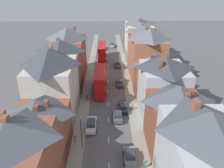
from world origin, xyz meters
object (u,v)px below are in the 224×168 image
Objects in this scene: car_near_blue at (118,64)px; car_parked_left_a at (118,116)px; double_decker_bus_lead at (102,52)px; car_parked_right_a at (103,47)px; car_parked_left_b at (123,107)px; pedestrian_near_right at (144,164)px; pedestrian_mid_right at (131,106)px; car_far_grey at (112,45)px; car_mid_white at (130,156)px; car_near_silver at (120,82)px; pedestrian_far_left at (87,96)px; double_decker_bus_mid_street at (100,81)px; street_lamp at (81,132)px; car_mid_black at (91,125)px; pedestrian_mid_left at (75,138)px.

car_parked_left_a is at bearing -92.57° from car_near_blue.
double_decker_bus_lead is 12.39m from car_parked_right_a.
car_parked_left_b is 2.80× the size of pedestrian_near_right.
car_parked_right_a is 2.76× the size of pedestrian_mid_right.
car_parked_left_b is 1.55m from pedestrian_mid_right.
car_mid_white is at bearing -88.79° from car_far_grey.
car_near_silver is 2.57× the size of pedestrian_far_left.
car_mid_white is at bearing -90.00° from car_near_blue.
double_decker_bus_mid_street reaches higher than car_mid_white.
car_parked_right_a is 1.02× the size of car_far_grey.
car_parked_right_a is 5.00m from car_far_grey.
pedestrian_far_left is 0.29× the size of street_lamp.
double_decker_bus_mid_street is at bearing -90.01° from car_parked_right_a.
car_near_silver is at bearing -81.32° from car_parked_right_a.
car_mid_white is 2.36× the size of pedestrian_mid_right.
car_mid_white is 2.36× the size of pedestrian_near_right.
double_decker_bus_lead is 32.15m from car_parked_left_b.
double_decker_bus_mid_street is at bearing 102.19° from car_mid_white.
car_near_blue is 0.83× the size of street_lamp.
car_mid_black reaches higher than car_parked_left_b.
car_mid_white is (4.91, -45.77, -2.01)m from double_decker_bus_lead.
car_mid_white is 19.89m from pedestrian_far_left.
car_far_grey is at bearing 82.74° from pedestrian_mid_left.
double_decker_bus_lead is 2.84× the size of car_mid_white.
car_mid_black is 2.85× the size of pedestrian_near_right.
double_decker_bus_mid_street reaches higher than pedestrian_near_right.
double_decker_bus_mid_street reaches higher than car_parked_right_a.
double_decker_bus_mid_street is 11.18m from pedestrian_mid_right.
street_lamp is at bearing -95.89° from car_far_grey.
car_parked_left_b is 2.80× the size of pedestrian_mid_left.
double_decker_bus_lead is 6.71× the size of pedestrian_mid_right.
double_decker_bus_lead is at bearing 90.00° from double_decker_bus_mid_street.
pedestrian_far_left is (-2.91, -39.70, 0.22)m from car_parked_right_a.
car_mid_black is at bearing -151.49° from car_parked_left_a.
double_decker_bus_mid_street is 2.48× the size of car_far_grey.
car_parked_left_b is at bearing -83.64° from car_parked_right_a.
pedestrian_far_left is at bearing 113.10° from car_mid_white.
street_lamp is (-9.20, 4.50, 2.21)m from pedestrian_near_right.
car_mid_white is (4.90, -58.00, -0.01)m from car_parked_right_a.
double_decker_bus_lead is at bearing -102.94° from car_far_grey.
car_near_silver is at bearing 44.32° from pedestrian_far_left.
street_lamp is at bearing -102.68° from car_mid_black.
car_near_silver is 2.57× the size of pedestrian_mid_right.
car_mid_black is at bearing -91.95° from double_decker_bus_lead.
car_near_silver reaches higher than car_parked_left_b.
car_mid_black reaches higher than car_near_blue.
car_far_grey is (3.60, 3.47, -0.01)m from car_parked_right_a.
car_parked_right_a is 2.76× the size of pedestrian_mid_left.
street_lamp is at bearing 159.28° from car_mid_white.
car_near_silver is (4.91, -19.85, -2.00)m from double_decker_bus_lead.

